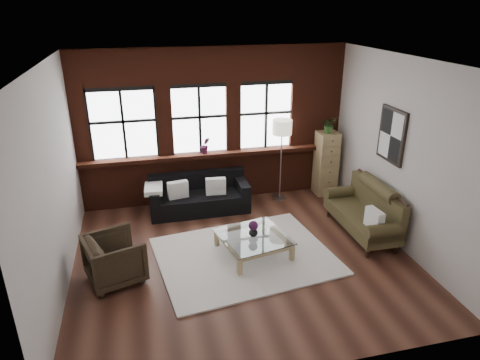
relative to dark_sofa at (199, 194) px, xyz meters
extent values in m
plane|color=#3F2017|center=(0.44, -1.90, -0.36)|extent=(5.50, 5.50, 0.00)
plane|color=white|center=(0.44, -1.90, 2.84)|extent=(5.50, 5.50, 0.00)
plane|color=beige|center=(0.44, 0.60, 1.24)|extent=(5.50, 0.00, 5.50)
plane|color=beige|center=(0.44, -4.40, 1.24)|extent=(5.50, 0.00, 5.50)
plane|color=beige|center=(-2.31, -1.90, 1.24)|extent=(0.00, 5.00, 5.00)
plane|color=beige|center=(3.19, -1.90, 1.24)|extent=(0.00, 5.00, 5.00)
cube|color=#522013|center=(0.44, 0.45, 0.68)|extent=(5.50, 0.30, 0.08)
cube|color=silver|center=(0.48, -1.90, -0.34)|extent=(3.09, 2.57, 0.03)
cube|color=white|center=(-0.43, -0.10, 0.19)|extent=(0.42, 0.21, 0.34)
cube|color=white|center=(0.33, -0.10, 0.19)|extent=(0.41, 0.18, 0.34)
cube|color=white|center=(2.66, -2.18, 0.23)|extent=(0.17, 0.39, 0.34)
imported|color=black|center=(-1.59, -2.06, 0.01)|extent=(1.02, 1.01, 0.74)
imported|color=#B2B2B2|center=(0.64, -1.85, 0.07)|extent=(0.18, 0.18, 0.16)
sphere|color=#501B46|center=(0.64, -1.85, 0.18)|extent=(0.16, 0.16, 0.16)
cube|color=#A18757|center=(2.85, 0.21, 0.34)|extent=(0.43, 0.43, 1.41)
imported|color=#2D5923|center=(2.85, 0.21, 1.22)|extent=(0.37, 0.35, 0.34)
imported|color=#501B46|center=(0.22, 0.42, 0.89)|extent=(0.21, 0.17, 0.35)
camera|label=1|loc=(-1.04, -7.87, 3.62)|focal=32.00mm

